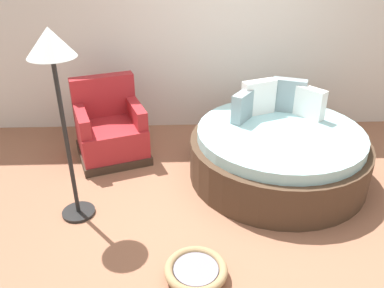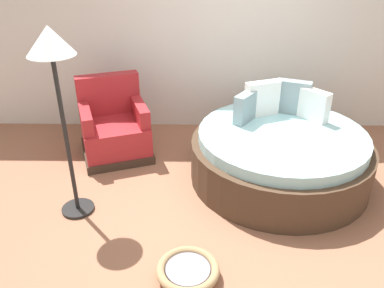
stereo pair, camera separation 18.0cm
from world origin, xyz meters
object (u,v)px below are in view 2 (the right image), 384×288
red_armchair (114,129)px  pet_basket (188,272)px  floor_lamp (53,61)px  round_daybed (280,154)px

red_armchair → pet_basket: size_ratio=1.99×
red_armchair → floor_lamp: 1.69m
round_daybed → red_armchair: size_ratio=1.93×
round_daybed → red_armchair: 2.01m
pet_basket → floor_lamp: 2.04m
red_armchair → pet_basket: red_armchair is taller
floor_lamp → round_daybed: bearing=16.5°
pet_basket → floor_lamp: size_ratio=0.28×
round_daybed → floor_lamp: (-2.11, -0.63, 1.23)m
round_daybed → red_armchair: round_daybed is taller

